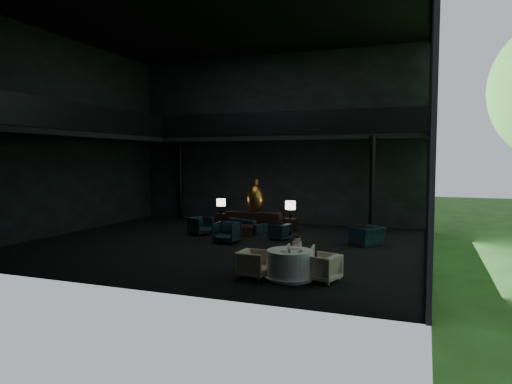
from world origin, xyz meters
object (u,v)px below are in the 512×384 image
(side_table_right, at_px, (290,225))
(dining_chair_east, at_px, (323,266))
(lounge_armchair_east, at_px, (280,232))
(dining_table, at_px, (290,267))
(window_armchair, at_px, (367,233))
(console, at_px, (254,221))
(sofa, at_px, (246,223))
(dining_chair_west, at_px, (253,263))
(bronze_urn, at_px, (256,198))
(coffee_table, at_px, (242,231))
(child, at_px, (297,245))
(lounge_armchair_south, at_px, (227,231))
(lounge_armchair_west, at_px, (200,225))
(side_table_left, at_px, (223,220))
(table_lamp_right, at_px, (290,206))
(table_lamp_left, at_px, (221,203))
(dining_chair_north, at_px, (300,256))

(side_table_right, distance_m, dining_chair_east, 7.92)
(lounge_armchair_east, bearing_deg, dining_table, 36.15)
(window_armchair, bearing_deg, console, -75.14)
(sofa, bearing_deg, dining_chair_west, 135.35)
(bronze_urn, xyz_separation_m, sofa, (-0.16, -0.71, -1.04))
(console, height_order, coffee_table, console)
(child, bearing_deg, lounge_armchair_south, -41.63)
(lounge_armchair_west, distance_m, window_armchair, 6.61)
(bronze_urn, relative_size, side_table_left, 2.29)
(window_armchair, bearing_deg, sofa, -69.88)
(table_lamp_right, height_order, dining_chair_east, table_lamp_right)
(dining_chair_west, bearing_deg, lounge_armchair_south, 35.44)
(table_lamp_left, xyz_separation_m, window_armchair, (6.64, -2.05, -0.66))
(table_lamp_right, bearing_deg, dining_chair_north, -71.64)
(side_table_left, height_order, sofa, sofa)
(dining_chair_east, bearing_deg, console, -129.56)
(bronze_urn, height_order, sofa, bronze_urn)
(console, bearing_deg, lounge_armchair_east, -47.42)
(side_table_left, relative_size, dining_chair_west, 0.81)
(lounge_armchair_south, relative_size, dining_chair_west, 1.18)
(sofa, distance_m, dining_chair_east, 8.19)
(bronze_urn, xyz_separation_m, table_lamp_left, (-1.60, -0.13, -0.27))
(side_table_right, relative_size, dining_chair_west, 0.72)
(console, xyz_separation_m, side_table_left, (-1.60, 0.29, -0.08))
(table_lamp_right, bearing_deg, coffee_table, -130.18)
(side_table_left, relative_size, lounge_armchair_south, 0.68)
(side_table_right, bearing_deg, console, -173.19)
(side_table_left, xyz_separation_m, dining_chair_east, (6.18, -7.43, 0.06))
(side_table_left, distance_m, dining_chair_west, 8.87)
(lounge_armchair_east, bearing_deg, bronze_urn, -124.70)
(sofa, height_order, lounge_armchair_east, sofa)
(side_table_right, bearing_deg, dining_chair_north, -71.69)
(lounge_armchair_south, bearing_deg, window_armchair, 16.62)
(console, bearing_deg, lounge_armchair_west, -128.63)
(window_armchair, bearing_deg, table_lamp_right, -85.62)
(table_lamp_left, bearing_deg, coffee_table, -45.18)
(dining_table, bearing_deg, child, 93.69)
(sofa, xyz_separation_m, child, (3.85, -5.90, 0.40))
(side_table_right, bearing_deg, dining_chair_east, -67.91)
(table_lamp_right, height_order, coffee_table, table_lamp_right)
(table_lamp_right, bearing_deg, dining_chair_west, -80.95)
(bronze_urn, bearing_deg, dining_table, -63.47)
(console, relative_size, table_lamp_right, 3.27)
(dining_chair_west, bearing_deg, table_lamp_left, 33.56)
(lounge_armchair_south, xyz_separation_m, dining_chair_west, (2.63, -4.17, -0.07))
(bronze_urn, distance_m, dining_chair_east, 8.75)
(console, xyz_separation_m, table_lamp_right, (1.60, 0.17, 0.69))
(table_lamp_left, xyz_separation_m, dining_chair_west, (4.41, -7.52, -0.71))
(dining_chair_west, bearing_deg, console, 23.94)
(table_lamp_right, relative_size, lounge_armchair_west, 0.90)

